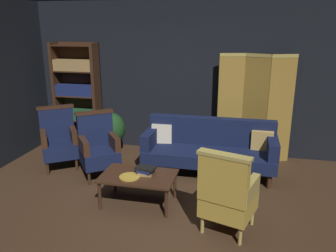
% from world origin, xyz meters
% --- Properties ---
extents(ground_plane, '(10.00, 10.00, 0.00)m').
position_xyz_m(ground_plane, '(0.00, 0.00, 0.00)').
color(ground_plane, '#3D2819').
extents(back_wall, '(7.20, 0.10, 2.80)m').
position_xyz_m(back_wall, '(0.00, 2.45, 1.40)').
color(back_wall, black).
rests_on(back_wall, ground_plane).
extents(folding_screen, '(1.30, 0.23, 1.90)m').
position_xyz_m(folding_screen, '(1.24, 2.19, 0.99)').
color(folding_screen, olive).
rests_on(folding_screen, ground_plane).
extents(bookshelf, '(0.90, 0.32, 2.05)m').
position_xyz_m(bookshelf, '(-2.15, 2.19, 1.08)').
color(bookshelf, '#382114').
rests_on(bookshelf, ground_plane).
extents(velvet_couch, '(2.12, 0.78, 0.88)m').
position_xyz_m(velvet_couch, '(0.55, 1.45, 0.45)').
color(velvet_couch, '#382114').
rests_on(velvet_couch, ground_plane).
extents(coffee_table, '(1.00, 0.64, 0.42)m').
position_xyz_m(coffee_table, '(-0.27, 0.19, 0.37)').
color(coffee_table, '#382114').
rests_on(coffee_table, ground_plane).
extents(armchair_gilt_accent, '(0.72, 0.72, 1.04)m').
position_xyz_m(armchair_gilt_accent, '(0.93, -0.21, 0.49)').
color(armchair_gilt_accent, tan).
rests_on(armchair_gilt_accent, ground_plane).
extents(armchair_wing_left, '(0.81, 0.81, 1.04)m').
position_xyz_m(armchair_wing_left, '(-1.17, 0.93, 0.49)').
color(armchair_wing_left, '#382114').
rests_on(armchair_wing_left, ground_plane).
extents(armchair_wing_right, '(0.80, 0.80, 1.04)m').
position_xyz_m(armchair_wing_right, '(-1.98, 1.10, 0.49)').
color(armchair_wing_right, '#382114').
rests_on(armchair_wing_right, ground_plane).
extents(potted_plant, '(0.52, 0.52, 0.81)m').
position_xyz_m(potted_plant, '(-1.32, 1.82, 0.47)').
color(potted_plant, brown).
rests_on(potted_plant, ground_plane).
extents(book_tan_leather, '(0.20, 0.19, 0.04)m').
position_xyz_m(book_tan_leather, '(-0.18, 0.23, 0.44)').
color(book_tan_leather, '#9E7A47').
rests_on(book_tan_leather, coffee_table).
extents(book_navy_cloth, '(0.23, 0.20, 0.04)m').
position_xyz_m(book_navy_cloth, '(-0.18, 0.23, 0.48)').
color(book_navy_cloth, navy).
rests_on(book_navy_cloth, book_tan_leather).
extents(book_black_cloth, '(0.28, 0.20, 0.03)m').
position_xyz_m(book_black_cloth, '(-0.18, 0.23, 0.51)').
color(book_black_cloth, black).
rests_on(book_black_cloth, book_navy_cloth).
extents(brass_tray, '(0.27, 0.27, 0.02)m').
position_xyz_m(brass_tray, '(-0.36, 0.09, 0.43)').
color(brass_tray, gold).
rests_on(brass_tray, coffee_table).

